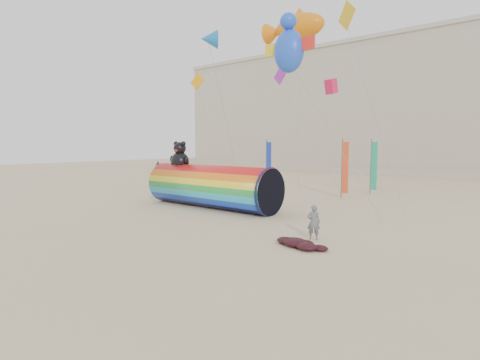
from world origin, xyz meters
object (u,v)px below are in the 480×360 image
Objects in this scene: windsock_assembly at (211,185)px; fabric_bundle at (300,244)px; kite_handler at (314,222)px; hotel_building at (345,112)px.

windsock_assembly is 4.14× the size of fabric_bundle.
hotel_building is at bearing -98.22° from kite_handler.
windsock_assembly is 6.26× the size of kite_handler.
hotel_building is 44.65m from windsock_assembly.
fabric_bundle is (19.15, -48.28, -10.14)m from hotel_building.
windsock_assembly is 11.11m from kite_handler.
hotel_building reaches higher than windsock_assembly.
kite_handler is at bearing 96.32° from fabric_bundle.
windsock_assembly is at bearing -78.78° from hotel_building.
fabric_bundle is at bearing -68.36° from hotel_building.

